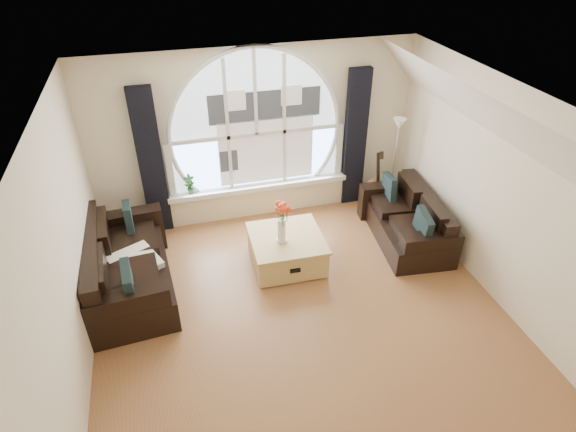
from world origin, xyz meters
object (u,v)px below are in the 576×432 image
Objects in this scene: sofa_left at (128,265)px; vase_flowers at (281,217)px; potted_plant at (190,184)px; coffee_chest at (287,249)px; floor_lamp at (394,166)px; guitar at (376,178)px; sofa_right at (406,217)px.

vase_flowers is at bearing -6.33° from sofa_left.
coffee_chest is at bearing -49.71° from potted_plant.
sofa_left is 1.70m from potted_plant.
coffee_chest is 0.63× the size of floor_lamp.
vase_flowers reaches higher than guitar.
guitar is at bearing -5.37° from potted_plant.
sofa_left is 1.18× the size of sofa_right.
guitar is at bearing 99.03° from sofa_right.
sofa_right is 1.04m from guitar.
floor_lamp is at bearing 85.42° from sofa_right.
sofa_left is at bearing -165.99° from guitar.
floor_lamp is 4.89× the size of potted_plant.
vase_flowers is 2.27m from guitar.
coffee_chest is (-1.88, -0.07, -0.15)m from sofa_right.
sofa_left is 6.03× the size of potted_plant.
sofa_right is 5.10× the size of potted_plant.
potted_plant is at bearing 172.46° from floor_lamp.
vase_flowers reaches higher than sofa_right.
sofa_right is at bearing -23.24° from potted_plant.
guitar is at bearing 11.32° from sofa_left.
vase_flowers is 2.14× the size of potted_plant.
coffee_chest is at bearing 37.77° from vase_flowers.
vase_flowers reaches higher than coffee_chest.
coffee_chest is at bearing -171.51° from sofa_right.
vase_flowers reaches higher than sofa_left.
potted_plant is (-3.22, 0.43, -0.09)m from floor_lamp.
sofa_left is 1.23× the size of floor_lamp.
sofa_right is at bearing -3.18° from sofa_left.
sofa_left is 2.09m from vase_flowers.
guitar reaches higher than potted_plant.
floor_lamp is at bearing 8.69° from sofa_left.
potted_plant is at bearing 51.00° from sofa_left.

